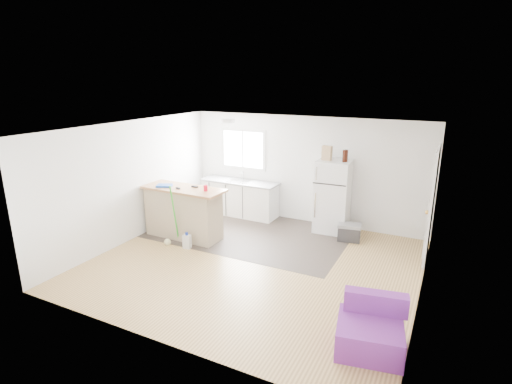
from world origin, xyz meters
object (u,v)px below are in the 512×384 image
at_px(refrigerator, 333,196).
at_px(cooler, 349,232).
at_px(peninsula, 184,212).
at_px(bottle_left, 344,156).
at_px(cardboard_box, 327,153).
at_px(kitchen_cabinets, 240,198).
at_px(purple_seat, 370,331).
at_px(cleaner_jug, 187,241).
at_px(bottle_right, 346,156).
at_px(mop, 169,234).
at_px(blue_tray, 164,186).
at_px(red_cup, 206,188).

relative_size(refrigerator, cooler, 3.05).
xyz_separation_m(peninsula, bottle_left, (2.85, 1.61, 1.14)).
bearing_deg(cardboard_box, bottle_left, -4.99).
relative_size(kitchen_cabinets, purple_seat, 2.11).
xyz_separation_m(cleaner_jug, bottle_left, (2.45, 2.08, 1.53)).
bearing_deg(peninsula, bottle_right, 31.06).
relative_size(purple_seat, mop, 0.71).
distance_m(mop, bottle_right, 3.87).
relative_size(kitchen_cabinets, peninsula, 1.09).
height_order(blue_tray, bottle_right, bottle_right).
bearing_deg(red_cup, peninsula, 179.96).
xyz_separation_m(refrigerator, purple_seat, (1.54, -3.59, -0.54)).
xyz_separation_m(peninsula, refrigerator, (2.64, 1.69, 0.24)).
relative_size(peninsula, bottle_left, 6.96).
bearing_deg(bottle_left, cleaner_jug, -139.66).
bearing_deg(peninsula, bottle_left, 30.70).
relative_size(red_cup, bottle_right, 0.48).
xyz_separation_m(mop, cardboard_box, (2.48, 2.13, 1.47)).
bearing_deg(bottle_right, blue_tray, -151.87).
relative_size(mop, bottle_right, 5.02).
bearing_deg(bottle_right, red_cup, -144.45).
height_order(refrigerator, cleaner_jug, refrigerator).
height_order(red_cup, bottle_right, bottle_right).
relative_size(bottle_left, bottle_right, 1.00).
bearing_deg(bottle_right, peninsula, -150.13).
bearing_deg(bottle_left, kitchen_cabinets, 177.15).
relative_size(mop, blue_tray, 4.18).
distance_m(purple_seat, bottle_right, 4.04).
distance_m(cleaner_jug, bottle_left, 3.56).
height_order(cardboard_box, bottle_left, cardboard_box).
xyz_separation_m(mop, blue_tray, (-0.38, 0.39, 0.85)).
bearing_deg(peninsula, cardboard_box, 34.76).
relative_size(cooler, cleaner_jug, 1.56).
height_order(kitchen_cabinets, red_cup, red_cup).
height_order(purple_seat, cardboard_box, cardboard_box).
bearing_deg(refrigerator, peninsula, -150.05).
distance_m(refrigerator, blue_tray, 3.52).
bearing_deg(kitchen_cabinets, mop, -98.37).
bearing_deg(cooler, cleaner_jug, -156.36).
distance_m(cooler, red_cup, 3.03).
bearing_deg(refrigerator, bottle_right, -11.75).
height_order(kitchen_cabinets, cardboard_box, cardboard_box).
height_order(kitchen_cabinets, peninsula, kitchen_cabinets).
height_order(refrigerator, cardboard_box, cardboard_box).
distance_m(mop, cardboard_box, 3.59).
height_order(cleaner_jug, blue_tray, blue_tray).
relative_size(mop, red_cup, 10.46).
xyz_separation_m(kitchen_cabinets, cleaner_jug, (0.04, -2.20, -0.29)).
distance_m(cooler, purple_seat, 3.40).
distance_m(refrigerator, red_cup, 2.70).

